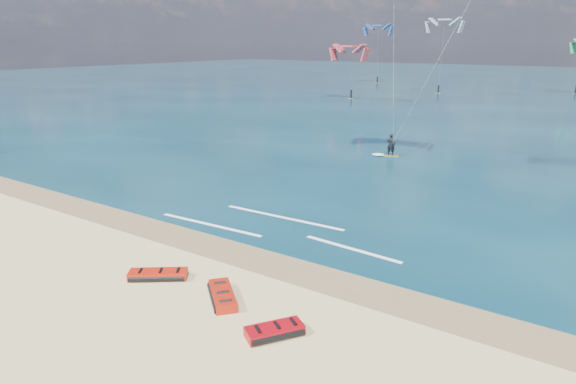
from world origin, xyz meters
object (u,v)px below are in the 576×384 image
at_px(packed_kite_mid, 223,300).
at_px(kitesurfer_main, 413,51).
at_px(packed_kite_left, 158,278).
at_px(packed_kite_right, 275,335).

height_order(packed_kite_mid, kitesurfer_main, kitesurfer_main).
height_order(packed_kite_left, packed_kite_mid, packed_kite_mid).
bearing_deg(packed_kite_left, packed_kite_right, -43.51).
xyz_separation_m(packed_kite_mid, packed_kite_right, (3.02, -0.87, 0.00)).
relative_size(packed_kite_right, kitesurfer_main, 0.13).
distance_m(packed_kite_left, packed_kite_right, 6.43).
xyz_separation_m(packed_kite_left, packed_kite_mid, (3.37, 0.13, 0.00)).
height_order(packed_kite_left, kitesurfer_main, kitesurfer_main).
bearing_deg(packed_kite_right, packed_kite_mid, 107.15).
xyz_separation_m(packed_kite_right, kitesurfer_main, (-5.41, 24.56, 8.62)).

